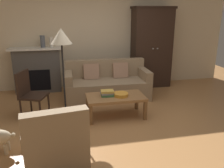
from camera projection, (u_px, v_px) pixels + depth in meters
The scene contains 13 objects.
ground_plane at pixel (120, 126), 4.14m from camera, with size 9.60×9.60×0.00m, color #B27A47.
back_wall at pixel (97, 34), 6.11m from camera, with size 7.20×0.10×2.80m, color beige.
fireplace at pixel (38, 70), 5.82m from camera, with size 1.26×0.48×1.12m.
armoire at pixel (151, 47), 6.18m from camera, with size 1.06×0.57×2.08m.
couch at pixel (107, 84), 5.47m from camera, with size 1.94×0.89×0.86m.
coffee_table at pixel (116, 99), 4.44m from camera, with size 1.10×0.60×0.42m.
fruit_bowl at pixel (121, 95), 4.40m from camera, with size 0.28×0.28×0.06m, color orange.
book_stack at pixel (107, 93), 4.40m from camera, with size 0.26×0.19×0.11m.
mantel_vase_slate at pixel (43, 41), 5.63m from camera, with size 0.11×0.11×0.29m, color #565B66.
mantel_vase_cream at pixel (51, 42), 5.67m from camera, with size 0.10×0.10×0.25m, color beige.
armchair_near_left at pixel (55, 144), 3.01m from camera, with size 0.87×0.87×0.88m.
side_chair_wooden at pixel (29, 92), 4.38m from camera, with size 0.57×0.57×0.90m.
floor_lamp at pixel (61, 42), 3.96m from camera, with size 0.36×0.36×1.68m.
Camera 1 is at (-0.90, -3.63, 1.94)m, focal length 37.37 mm.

